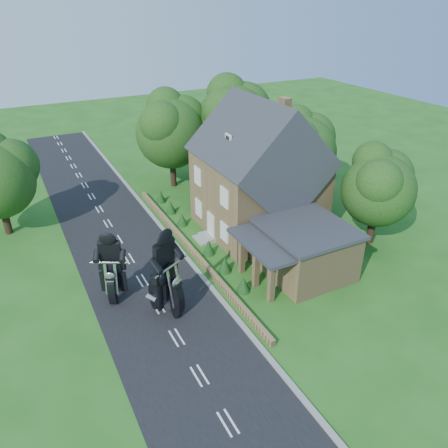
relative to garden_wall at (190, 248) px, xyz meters
name	(u,v)px	position (x,y,z in m)	size (l,w,h in m)	color
ground	(158,307)	(-4.30, -5.00, -0.20)	(120.00, 120.00, 0.00)	#205919
road	(158,307)	(-4.30, -5.00, -0.19)	(7.00, 80.00, 0.02)	black
kerb	(213,289)	(-0.65, -5.00, -0.14)	(0.30, 80.00, 0.12)	gray
garden_wall	(190,248)	(0.00, 0.00, 0.00)	(0.30, 22.00, 0.40)	#9C7D4F
house	(258,176)	(6.19, 1.00, 4.14)	(9.54, 8.64, 10.24)	#9C7D4F
annex	(303,248)	(5.57, -5.80, 1.57)	(7.05, 5.94, 3.44)	#9C7D4F
tree_annex_side	(382,183)	(12.83, -4.90, 4.49)	(5.64, 5.20, 7.48)	black
tree_house_right	(304,145)	(12.35, 3.62, 4.99)	(6.51, 6.00, 8.40)	black
tree_behind_house	(237,116)	(9.88, 11.14, 6.03)	(7.81, 7.20, 10.08)	black
tree_behind_left	(174,127)	(3.86, 12.13, 5.53)	(6.94, 6.40, 9.16)	black
tree_far_road	(0,174)	(-11.16, 9.11, 4.64)	(6.08, 5.60, 7.84)	black
shrub_a	(243,284)	(1.00, -6.00, 0.35)	(0.90, 0.90, 1.10)	#123912
shrub_b	(225,264)	(1.00, -3.50, 0.35)	(0.90, 0.90, 1.10)	#123912
shrub_c	(209,247)	(1.00, -1.00, 0.35)	(0.90, 0.90, 1.10)	#123912
shrub_d	(182,219)	(1.00, 4.00, 0.35)	(0.90, 0.90, 1.10)	#123912
shrub_e	(171,207)	(1.00, 6.50, 0.35)	(0.90, 0.90, 1.10)	#123912
shrub_f	(161,196)	(1.00, 9.00, 0.35)	(0.90, 0.90, 1.10)	#123912
motorcycle_lead	(167,300)	(-3.94, -5.71, 0.63)	(0.45, 1.79, 1.67)	black
motorcycle_follow	(115,288)	(-6.26, -2.99, 0.50)	(0.38, 1.50, 1.39)	black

